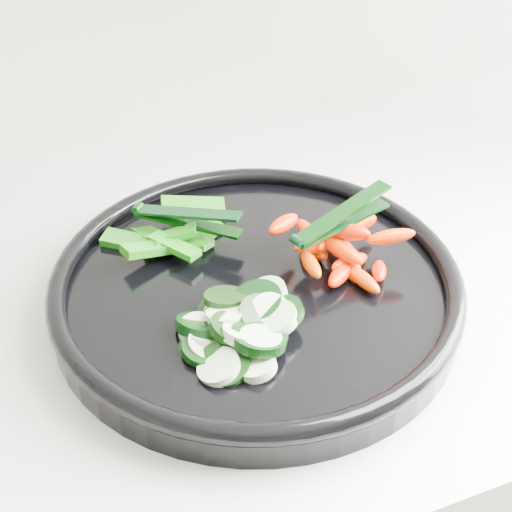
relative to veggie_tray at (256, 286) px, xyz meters
name	(u,v)px	position (x,y,z in m)	size (l,w,h in m)	color
veggie_tray	(256,286)	(0.00, 0.00, 0.00)	(0.39, 0.39, 0.04)	black
cucumber_pile	(234,329)	(-0.04, -0.06, 0.01)	(0.12, 0.12, 0.04)	black
carrot_pile	(338,245)	(0.08, 0.00, 0.02)	(0.13, 0.13, 0.06)	#FF6600
pepper_pile	(170,235)	(-0.06, 0.09, 0.01)	(0.13, 0.10, 0.04)	#25700A
tong_carrot	(340,219)	(0.08, 0.00, 0.05)	(0.11, 0.05, 0.02)	black
tong_pepper	(184,217)	(-0.04, 0.09, 0.03)	(0.09, 0.09, 0.02)	black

